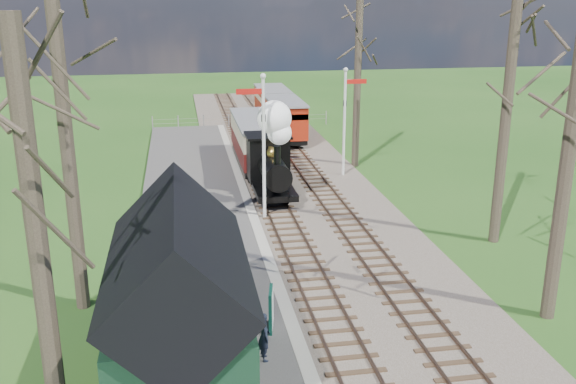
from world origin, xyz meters
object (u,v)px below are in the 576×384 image
station_shed (180,307)px  coach (256,140)px  sign_board (271,309)px  person (264,336)px  semaphore_far (346,114)px  locomotive (272,155)px  red_carriage_b (273,105)px  bench (230,312)px  semaphore_near (262,137)px  red_carriage_a (285,119)px

station_shed → coach: 21.05m
sign_board → person: person is taller
semaphore_far → locomotive: bearing=-141.7°
coach → red_carriage_b: bearing=77.0°
semaphore_far → sign_board: semaphore_far is taller
locomotive → red_carriage_b: locomotive is taller
semaphore_far → red_carriage_b: size_ratio=1.08×
locomotive → sign_board: 12.42m
bench → person: person is taller
semaphore_far → station_shed: bearing=-115.7°
semaphore_near → bench: (-2.19, -9.29, -3.00)m
person → bench: bearing=16.4°
sign_board → bench: sign_board is taller
station_shed → locomotive: (4.29, 14.53, -0.09)m
red_carriage_b → bench: red_carriage_b is taller
red_carriage_a → sign_board: red_carriage_a is taller
semaphore_far → sign_board: 17.05m
locomotive → coach: (0.01, 6.07, -0.59)m
locomotive → red_carriage_a: bearing=77.6°
semaphore_near → sign_board: bearing=-96.2°
station_shed → semaphore_far: semaphore_far is taller
red_carriage_a → person: (-4.82, -25.63, -0.69)m
locomotive → person: (-2.21, -13.76, -1.32)m
person → locomotive: bearing=-13.5°
station_shed → semaphore_near: bearing=73.6°
bench → red_carriage_b: bearing=79.2°
semaphore_near → person: size_ratio=4.72×
coach → person: coach is taller
locomotive → sign_board: (-1.81, -12.21, -1.37)m
semaphore_far → bench: semaphore_far is taller
sign_board → red_carriage_b: bearing=81.5°
semaphore_far → bench: (-7.33, -15.29, -2.73)m
sign_board → semaphore_far: bearing=68.5°
coach → bench: (-2.96, -17.89, -0.98)m
coach → person: bearing=-96.4°
semaphore_near → red_carriage_b: bearing=80.4°
coach → bench: size_ratio=4.73×
station_shed → coach: bearing=78.2°
semaphore_far → coach: (-4.37, 2.60, -1.76)m
red_carriage_a → red_carriage_b: 5.50m
bench → coach: bearing=80.6°
semaphore_far → locomotive: size_ratio=1.20×
coach → person: 19.96m
sign_board → person: bearing=-104.7°
coach → sign_board: coach is taller
sign_board → person: (-0.41, -1.55, 0.05)m
person → sign_board: bearing=-19.1°
locomotive → bench: size_ratio=2.96×
station_shed → red_carriage_b: bearing=77.8°
red_carriage_b → semaphore_near: bearing=-99.6°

